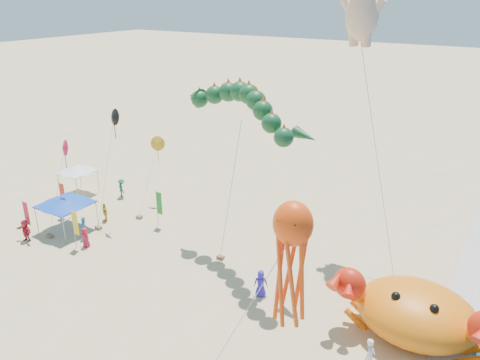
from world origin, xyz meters
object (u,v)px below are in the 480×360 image
at_px(octopus_kite, 291,254).
at_px(canopy_white, 77,170).
at_px(dragon_kite, 239,111).
at_px(crab_inflatable, 416,312).
at_px(cherub_kite, 363,6).
at_px(canopy_blue, 65,202).

relative_size(octopus_kite, canopy_white, 3.07).
bearing_deg(dragon_kite, crab_inflatable, -10.03).
distance_m(cherub_kite, canopy_white, 28.58).
distance_m(crab_inflatable, cherub_kite, 19.10).
bearing_deg(crab_inflatable, canopy_blue, -176.76).
xyz_separation_m(octopus_kite, canopy_white, (-26.57, 9.69, -4.29)).
distance_m(cherub_kite, canopy_blue, 26.17).
bearing_deg(crab_inflatable, dragon_kite, 169.97).
distance_m(cherub_kite, octopus_kite, 18.02).
xyz_separation_m(dragon_kite, canopy_blue, (-13.88, -3.74, -8.31)).
height_order(cherub_kite, canopy_white, cherub_kite).
bearing_deg(octopus_kite, canopy_white, 159.97).
bearing_deg(canopy_white, crab_inflatable, -7.01).
relative_size(dragon_kite, cherub_kite, 0.62).
relative_size(crab_inflatable, octopus_kite, 0.93).
bearing_deg(cherub_kite, canopy_white, -168.37).
height_order(dragon_kite, canopy_blue, dragon_kite).
distance_m(dragon_kite, canopy_blue, 16.60).
xyz_separation_m(crab_inflatable, octopus_kite, (-4.90, -5.82, 5.05)).
bearing_deg(octopus_kite, dragon_kite, 133.90).
distance_m(crab_inflatable, octopus_kite, 9.13).
height_order(cherub_kite, canopy_blue, cherub_kite).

